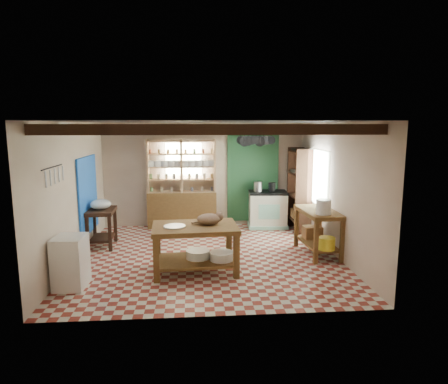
{
  "coord_description": "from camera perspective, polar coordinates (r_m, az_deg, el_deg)",
  "views": [
    {
      "loc": [
        -0.29,
        -7.51,
        2.55
      ],
      "look_at": [
        0.34,
        0.3,
        1.22
      ],
      "focal_mm": 32.0,
      "sensor_mm": 36.0,
      "label": 1
    }
  ],
  "objects": [
    {
      "name": "enamel_bowl",
      "position": [
        8.69,
        -17.21,
        -1.68
      ],
      "size": [
        0.44,
        0.44,
        0.21
      ],
      "primitive_type": "ellipsoid",
      "rotation": [
        0.0,
        0.0,
        0.03
      ],
      "color": "white",
      "rests_on": "prep_table"
    },
    {
      "name": "tall_rack",
      "position": [
        9.78,
        10.69,
        0.33
      ],
      "size": [
        0.4,
        0.86,
        2.0
      ],
      "primitive_type": "cube",
      "color": "#351E12",
      "rests_on": "floor"
    },
    {
      "name": "stove",
      "position": [
        10.06,
        6.24,
        -2.46
      ],
      "size": [
        0.97,
        0.69,
        0.91
      ],
      "primitive_type": "cube",
      "rotation": [
        0.0,
        0.0,
        -0.06
      ],
      "color": "silver",
      "rests_on": "floor"
    },
    {
      "name": "shelving_unit",
      "position": [
        9.93,
        -6.05,
        1.16
      ],
      "size": [
        1.7,
        0.34,
        2.2
      ],
      "primitive_type": "cube",
      "color": "tan",
      "rests_on": "floor"
    },
    {
      "name": "ceiling",
      "position": [
        7.52,
        -2.43,
        9.99
      ],
      "size": [
        5.0,
        5.0,
        0.02
      ],
      "primitive_type": "cube",
      "color": "#434247",
      "rests_on": "wall_back"
    },
    {
      "name": "blue_wall_patch",
      "position": [
        8.81,
        -18.86,
        -0.38
      ],
      "size": [
        0.04,
        1.4,
        1.6
      ],
      "primitive_type": "cube",
      "color": "blue",
      "rests_on": "wall_left"
    },
    {
      "name": "prep_table",
      "position": [
        8.8,
        -17.05,
        -4.93
      ],
      "size": [
        0.57,
        0.81,
        0.81
      ],
      "primitive_type": "cube",
      "rotation": [
        0.0,
        0.0,
        0.03
      ],
      "color": "#351E12",
      "rests_on": "floor"
    },
    {
      "name": "kettle_left",
      "position": [
        9.93,
        4.87,
        0.78
      ],
      "size": [
        0.22,
        0.22,
        0.24
      ],
      "primitive_type": "cylinder",
      "rotation": [
        0.0,
        0.0,
        -0.06
      ],
      "color": "#A5A4AB",
      "rests_on": "stove"
    },
    {
      "name": "utensil_rail",
      "position": [
        6.71,
        -23.27,
        2.26
      ],
      "size": [
        0.06,
        0.9,
        0.28
      ],
      "primitive_type": "cube",
      "color": "black",
      "rests_on": "wall_left"
    },
    {
      "name": "window_right",
      "position": [
        9.02,
        13.32,
        2.03
      ],
      "size": [
        0.02,
        1.3,
        1.2
      ],
      "primitive_type": "cube",
      "color": "white",
      "rests_on": "wall_right"
    },
    {
      "name": "wall_right",
      "position": [
        8.11,
        15.58,
        0.39
      ],
      "size": [
        0.04,
        5.0,
        2.6
      ],
      "primitive_type": "cube",
      "color": "beige",
      "rests_on": "floor"
    },
    {
      "name": "steel_tray",
      "position": [
        6.87,
        -7.08,
        -4.89
      ],
      "size": [
        0.39,
        0.39,
        0.02
      ],
      "primitive_type": "cylinder",
      "rotation": [
        0.0,
        0.0,
        0.06
      ],
      "color": "#A5A4AB",
      "rests_on": "work_table"
    },
    {
      "name": "green_wall_patch",
      "position": [
        10.18,
        4.14,
        2.25
      ],
      "size": [
        1.3,
        0.04,
        2.3
      ],
      "primitive_type": "cube",
      "color": "#20512E",
      "rests_on": "wall_back"
    },
    {
      "name": "work_table",
      "position": [
        7.05,
        -4.14,
        -8.05
      ],
      "size": [
        1.51,
        1.06,
        0.83
      ],
      "primitive_type": "cube",
      "rotation": [
        0.0,
        0.0,
        0.06
      ],
      "color": "brown",
      "rests_on": "floor"
    },
    {
      "name": "wall_front",
      "position": [
        5.17,
        -1.27,
        -4.35
      ],
      "size": [
        5.0,
        0.04,
        2.6
      ],
      "primitive_type": "cube",
      "color": "beige",
      "rests_on": "floor"
    },
    {
      "name": "right_counter",
      "position": [
        8.15,
        13.27,
        -5.6
      ],
      "size": [
        0.7,
        1.28,
        0.89
      ],
      "primitive_type": "cube",
      "rotation": [
        0.0,
        0.0,
        0.06
      ],
      "color": "brown",
      "rests_on": "floor"
    },
    {
      "name": "floor",
      "position": [
        7.94,
        -2.3,
        -9.2
      ],
      "size": [
        5.0,
        5.0,
        0.02
      ],
      "primitive_type": "cube",
      "color": "maroon",
      "rests_on": "ground"
    },
    {
      "name": "wall_left",
      "position": [
        7.93,
        -20.72,
        -0.08
      ],
      "size": [
        0.04,
        5.0,
        2.6
      ],
      "primitive_type": "cube",
      "color": "beige",
      "rests_on": "floor"
    },
    {
      "name": "window_back",
      "position": [
        10.03,
        -5.8,
        4.7
      ],
      "size": [
        0.9,
        0.02,
        0.8
      ],
      "primitive_type": "cube",
      "color": "white",
      "rests_on": "wall_back"
    },
    {
      "name": "kettle_right",
      "position": [
        9.97,
        6.87,
        0.73
      ],
      "size": [
        0.19,
        0.19,
        0.22
      ],
      "primitive_type": "cylinder",
      "rotation": [
        0.0,
        0.0,
        -0.06
      ],
      "color": "black",
      "rests_on": "stove"
    },
    {
      "name": "cat",
      "position": [
        6.98,
        -2.16,
        -3.88
      ],
      "size": [
        0.48,
        0.41,
        0.19
      ],
      "primitive_type": "ellipsoid",
      "rotation": [
        0.0,
        0.0,
        0.23
      ],
      "color": "#997459",
      "rests_on": "work_table"
    },
    {
      "name": "basin_small",
      "position": [
        7.03,
        -0.36,
        -9.11
      ],
      "size": [
        0.44,
        0.44,
        0.14
      ],
      "primitive_type": "cylinder",
      "rotation": [
        0.0,
        0.0,
        0.06
      ],
      "color": "white",
      "rests_on": "work_table"
    },
    {
      "name": "white_bucket",
      "position": [
        7.68,
        14.03,
        -2.06
      ],
      "size": [
        0.3,
        0.3,
        0.28
      ],
      "primitive_type": "cylinder",
      "rotation": [
        0.0,
        0.0,
        0.06
      ],
      "color": "white",
      "rests_on": "right_counter"
    },
    {
      "name": "pot_rack",
      "position": [
        9.69,
        4.58,
        7.39
      ],
      "size": [
        0.86,
        0.12,
        0.36
      ],
      "primitive_type": "cube",
      "color": "black",
      "rests_on": "ceiling"
    },
    {
      "name": "wicker_basket",
      "position": [
        8.44,
        12.51,
        -5.64
      ],
      "size": [
        0.38,
        0.31,
        0.25
      ],
      "primitive_type": "cube",
      "rotation": [
        0.0,
        0.0,
        0.06
      ],
      "color": "olive",
      "rests_on": "right_counter"
    },
    {
      "name": "wall_back",
      "position": [
        10.09,
        -2.92,
        2.48
      ],
      "size": [
        5.0,
        0.04,
        2.6
      ],
      "primitive_type": "cube",
      "color": "beige",
      "rests_on": "floor"
    },
    {
      "name": "white_cabinet",
      "position": [
        6.82,
        -21.08,
        -9.3
      ],
      "size": [
        0.48,
        0.57,
        0.82
      ],
      "primitive_type": "cube",
      "rotation": [
        0.0,
        0.0,
        -0.05
      ],
      "color": "white",
      "rests_on": "floor"
    },
    {
      "name": "yellow_tub",
      "position": [
        7.77,
        14.44,
        -7.11
      ],
      "size": [
        0.33,
        0.33,
        0.23
      ],
      "primitive_type": "cylinder",
      "rotation": [
        0.0,
        0.0,
        0.06
      ],
      "color": "yellow",
      "rests_on": "right_counter"
    },
    {
      "name": "basin_large",
      "position": [
        7.13,
        -3.75,
        -8.85
      ],
      "size": [
        0.44,
        0.44,
        0.15
      ],
      "primitive_type": "cylinder",
      "rotation": [
        0.0,
        0.0,
        0.06
      ],
      "color": "white",
      "rests_on": "work_table"
    },
    {
      "name": "ceiling_beams",
      "position": [
        7.52,
        -2.42,
        9.08
      ],
      "size": [
        5.0,
        3.8,
        0.15
      ],
      "primitive_type": "cube",
      "color": "#351E12",
      "rests_on": "ceiling"
    }
  ]
}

